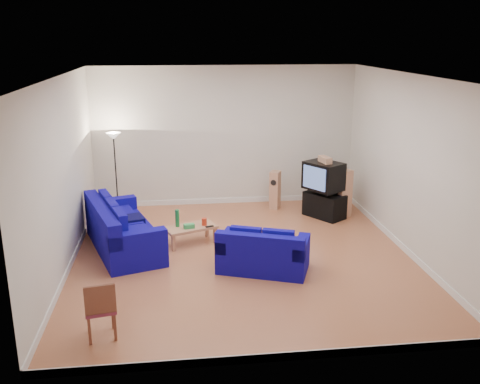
{
  "coord_description": "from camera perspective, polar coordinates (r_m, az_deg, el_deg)",
  "views": [
    {
      "loc": [
        -1.12,
        -8.83,
        3.84
      ],
      "look_at": [
        0.0,
        0.4,
        1.1
      ],
      "focal_mm": 40.0,
      "sensor_mm": 36.0,
      "label": 1
    }
  ],
  "objects": [
    {
      "name": "sofa_three_seat",
      "position": [
        10.14,
        -12.63,
        -4.25
      ],
      "size": [
        1.66,
        2.5,
        0.89
      ],
      "rotation": [
        0.0,
        0.0,
        -1.26
      ],
      "color": "#120B7E",
      "rests_on": "ground"
    },
    {
      "name": "coffee_table",
      "position": [
        10.23,
        -5.3,
        -3.94
      ],
      "size": [
        1.07,
        0.8,
        0.35
      ],
      "rotation": [
        0.0,
        0.0,
        0.38
      ],
      "color": "tan",
      "rests_on": "ground"
    },
    {
      "name": "sofa_loveseat",
      "position": [
        9.06,
        2.45,
        -6.73
      ],
      "size": [
        1.68,
        1.3,
        0.74
      ],
      "rotation": [
        0.0,
        0.0,
        -0.36
      ],
      "color": "#120B7E",
      "rests_on": "ground"
    },
    {
      "name": "room",
      "position": [
        9.2,
        0.3,
        1.95
      ],
      "size": [
        6.01,
        6.51,
        3.21
      ],
      "color": "brown",
      "rests_on": "ground"
    },
    {
      "name": "tissue_box",
      "position": [
        10.1,
        -5.45,
        -3.64
      ],
      "size": [
        0.22,
        0.15,
        0.08
      ],
      "primitive_type": "cube",
      "rotation": [
        0.0,
        0.0,
        0.21
      ],
      "color": "green",
      "rests_on": "coffee_table"
    },
    {
      "name": "red_canister",
      "position": [
        10.22,
        -3.84,
        -3.19
      ],
      "size": [
        0.12,
        0.12,
        0.14
      ],
      "primitive_type": "cylinder",
      "rotation": [
        0.0,
        0.0,
        0.34
      ],
      "color": "red",
      "rests_on": "coffee_table"
    },
    {
      "name": "speaker_right",
      "position": [
        11.81,
        10.96,
        -0.18
      ],
      "size": [
        0.39,
        0.36,
        1.05
      ],
      "rotation": [
        0.0,
        0.0,
        -1.1
      ],
      "color": "tan",
      "rests_on": "ground"
    },
    {
      "name": "remote",
      "position": [
        10.15,
        -3.27,
        -3.68
      ],
      "size": [
        0.17,
        0.1,
        0.02
      ],
      "primitive_type": "cube",
      "rotation": [
        0.0,
        0.0,
        0.36
      ],
      "color": "black",
      "rests_on": "coffee_table"
    },
    {
      "name": "tv_stand",
      "position": [
        11.82,
        8.99,
        -1.4
      ],
      "size": [
        0.9,
        0.99,
        0.53
      ],
      "primitive_type": "cube",
      "rotation": [
        0.0,
        0.0,
        -0.96
      ],
      "color": "black",
      "rests_on": "ground"
    },
    {
      "name": "floor_lamp",
      "position": [
        11.84,
        -13.28,
        4.66
      ],
      "size": [
        0.31,
        0.31,
        1.84
      ],
      "color": "black",
      "rests_on": "ground"
    },
    {
      "name": "bottle",
      "position": [
        10.17,
        -6.7,
        -2.79
      ],
      "size": [
        0.09,
        0.09,
        0.33
      ],
      "primitive_type": "cylinder",
      "rotation": [
        0.0,
        0.0,
        0.14
      ],
      "color": "#197233",
      "rests_on": "coffee_table"
    },
    {
      "name": "speaker_left",
      "position": [
        12.21,
        3.76,
        0.22
      ],
      "size": [
        0.3,
        0.32,
        0.88
      ],
      "rotation": [
        0.0,
        0.0,
        -0.49
      ],
      "color": "tan",
      "rests_on": "ground"
    },
    {
      "name": "television",
      "position": [
        11.6,
        8.89,
        1.71
      ],
      "size": [
        0.9,
        0.96,
        0.6
      ],
      "rotation": [
        0.0,
        0.0,
        -1.0
      ],
      "color": "black",
      "rests_on": "av_receiver"
    },
    {
      "name": "dining_chair",
      "position": [
        7.29,
        -14.67,
        -11.81
      ],
      "size": [
        0.46,
        0.46,
        0.82
      ],
      "rotation": [
        0.0,
        0.0,
        0.19
      ],
      "color": "brown",
      "rests_on": "ground"
    },
    {
      "name": "av_receiver",
      "position": [
        11.78,
        9.25,
        0.15
      ],
      "size": [
        0.52,
        0.56,
        0.1
      ],
      "primitive_type": "cube",
      "rotation": [
        0.0,
        0.0,
        -1.14
      ],
      "color": "black",
      "rests_on": "tv_stand"
    },
    {
      "name": "centre_speaker",
      "position": [
        11.49,
        9.06,
        3.42
      ],
      "size": [
        0.23,
        0.39,
        0.13
      ],
      "primitive_type": "cube",
      "rotation": [
        0.0,
        0.0,
        -1.34
      ],
      "color": "tan",
      "rests_on": "television"
    }
  ]
}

